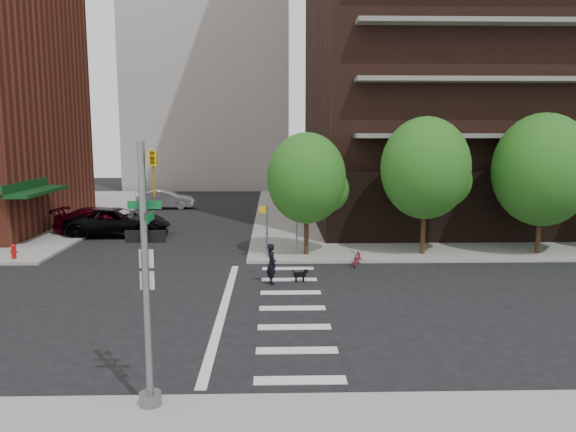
{
  "coord_description": "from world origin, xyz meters",
  "views": [
    {
      "loc": [
        2.33,
        -19.63,
        6.33
      ],
      "look_at": [
        3.0,
        6.0,
        2.5
      ],
      "focal_mm": 35.0,
      "sensor_mm": 36.0,
      "label": 1
    }
  ],
  "objects_px": {
    "fire_hydrant": "(14,251)",
    "parked_car_silver": "(165,199)",
    "parked_car_black": "(119,222)",
    "scooter": "(357,258)",
    "traffic_signal": "(148,297)",
    "parked_car_maroon": "(104,222)",
    "dog_walker": "(272,264)"
  },
  "relations": [
    {
      "from": "parked_car_maroon",
      "to": "dog_walker",
      "type": "bearing_deg",
      "value": -132.24
    },
    {
      "from": "parked_car_black",
      "to": "parked_car_silver",
      "type": "bearing_deg",
      "value": -3.8
    },
    {
      "from": "parked_car_maroon",
      "to": "parked_car_black",
      "type": "bearing_deg",
      "value": -98.54
    },
    {
      "from": "fire_hydrant",
      "to": "parked_car_silver",
      "type": "height_order",
      "value": "parked_car_silver"
    },
    {
      "from": "parked_car_silver",
      "to": "parked_car_maroon",
      "type": "bearing_deg",
      "value": 170.17
    },
    {
      "from": "fire_hydrant",
      "to": "parked_car_black",
      "type": "distance_m",
      "value": 7.64
    },
    {
      "from": "parked_car_maroon",
      "to": "dog_walker",
      "type": "xyz_separation_m",
      "value": [
        10.44,
        -11.62,
        0.01
      ]
    },
    {
      "from": "parked_car_silver",
      "to": "scooter",
      "type": "height_order",
      "value": "parked_car_silver"
    },
    {
      "from": "traffic_signal",
      "to": "fire_hydrant",
      "type": "distance_m",
      "value": 18.42
    },
    {
      "from": "parked_car_maroon",
      "to": "scooter",
      "type": "xyz_separation_m",
      "value": [
        14.53,
        -8.44,
        -0.46
      ]
    },
    {
      "from": "dog_walker",
      "to": "parked_car_black",
      "type": "bearing_deg",
      "value": 21.49
    },
    {
      "from": "parked_car_black",
      "to": "scooter",
      "type": "xyz_separation_m",
      "value": [
        13.54,
        -8.19,
        -0.46
      ]
    },
    {
      "from": "traffic_signal",
      "to": "fire_hydrant",
      "type": "height_order",
      "value": "traffic_signal"
    },
    {
      "from": "parked_car_silver",
      "to": "scooter",
      "type": "xyz_separation_m",
      "value": [
        13.05,
        -20.74,
        -0.38
      ]
    },
    {
      "from": "parked_car_maroon",
      "to": "dog_walker",
      "type": "relative_size",
      "value": 3.41
    },
    {
      "from": "parked_car_black",
      "to": "dog_walker",
      "type": "distance_m",
      "value": 14.78
    },
    {
      "from": "fire_hydrant",
      "to": "dog_walker",
      "type": "distance_m",
      "value": 13.51
    },
    {
      "from": "traffic_signal",
      "to": "parked_car_maroon",
      "type": "relative_size",
      "value": 1.01
    },
    {
      "from": "parked_car_black",
      "to": "parked_car_silver",
      "type": "xyz_separation_m",
      "value": [
        0.49,
        12.55,
        -0.09
      ]
    },
    {
      "from": "traffic_signal",
      "to": "dog_walker",
      "type": "xyz_separation_m",
      "value": [
        2.71,
        10.82,
        -1.83
      ]
    },
    {
      "from": "parked_car_black",
      "to": "parked_car_silver",
      "type": "height_order",
      "value": "parked_car_black"
    },
    {
      "from": "parked_car_silver",
      "to": "dog_walker",
      "type": "height_order",
      "value": "dog_walker"
    },
    {
      "from": "parked_car_silver",
      "to": "traffic_signal",
      "type": "bearing_deg",
      "value": -172.77
    },
    {
      "from": "parked_car_black",
      "to": "scooter",
      "type": "relative_size",
      "value": 4.09
    },
    {
      "from": "parked_car_maroon",
      "to": "fire_hydrant",
      "type": "bearing_deg",
      "value": 167.96
    },
    {
      "from": "traffic_signal",
      "to": "dog_walker",
      "type": "distance_m",
      "value": 11.3
    },
    {
      "from": "parked_car_black",
      "to": "parked_car_maroon",
      "type": "xyz_separation_m",
      "value": [
        -0.99,
        0.25,
        -0.0
      ]
    },
    {
      "from": "fire_hydrant",
      "to": "parked_car_maroon",
      "type": "bearing_deg",
      "value": 72.15
    },
    {
      "from": "parked_car_black",
      "to": "parked_car_silver",
      "type": "distance_m",
      "value": 12.56
    },
    {
      "from": "traffic_signal",
      "to": "parked_car_silver",
      "type": "relative_size",
      "value": 1.27
    },
    {
      "from": "fire_hydrant",
      "to": "parked_car_silver",
      "type": "relative_size",
      "value": 0.16
    },
    {
      "from": "parked_car_maroon",
      "to": "scooter",
      "type": "height_order",
      "value": "parked_car_maroon"
    }
  ]
}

